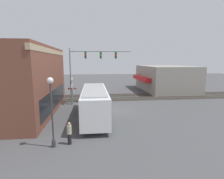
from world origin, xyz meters
name	(u,v)px	position (x,y,z in m)	size (l,w,h in m)	color
ground_plane	(117,110)	(0.00, 0.00, 0.00)	(120.00, 120.00, 0.00)	#4C4C4F
brick_building	(14,81)	(-0.37, 11.90, 3.86)	(14.65, 8.87, 7.72)	brown
shop_building	(165,78)	(13.56, -11.92, 2.54)	(13.63, 10.13, 5.09)	gray
city_bus	(95,102)	(-2.94, 2.80, 1.78)	(10.43, 2.59, 3.23)	white
traffic_signal_gantry	(89,63)	(3.68, 3.52, 5.84)	(0.42, 8.62, 7.84)	gray
crossing_signal	(72,89)	(3.30, 5.86, 2.30)	(1.41, 1.18, 3.81)	gray
streetlamp	(52,106)	(-9.19, 5.82, 3.00)	(0.44, 0.44, 5.03)	#38383A
rail_track_near	(112,99)	(6.00, 0.00, 0.03)	(2.60, 60.00, 0.15)	#332D28
rail_track_far	(110,95)	(9.20, 0.00, 0.03)	(2.60, 60.00, 0.15)	#332D28
parked_car_white	(94,90)	(11.87, 2.80, 0.64)	(4.55, 1.82, 1.36)	silver
pedestrian_by_lamp	(69,133)	(-8.87, 4.74, 0.86)	(0.34, 0.34, 1.70)	black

